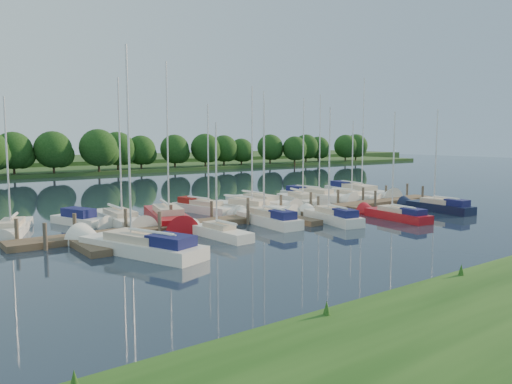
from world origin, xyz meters
TOP-DOWN VIEW (x-y plane):
  - ground at (0.00, 0.00)m, footprint 260.00×260.00m
  - dock at (0.00, 7.31)m, footprint 40.00×6.00m
  - mooring_pilings at (0.00, 8.43)m, footprint 38.24×2.84m
  - far_shore at (0.00, 75.00)m, footprint 180.00×30.00m
  - distant_hill at (0.00, 100.00)m, footprint 220.00×40.00m
  - treeline at (0.07, 62.11)m, footprint 147.54×9.56m
  - sailboat_n_0 at (-18.61, 13.04)m, footprint 3.81×7.43m
  - motorboat at (-13.73, 13.95)m, footprint 3.13×5.48m
  - sailboat_n_2 at (-11.09, 12.73)m, footprint 2.38×8.94m
  - sailboat_n_3 at (-8.11, 10.80)m, footprint 4.48×9.87m
  - sailboat_n_4 at (-3.28, 13.43)m, footprint 3.10×7.56m
  - sailboat_n_5 at (-0.35, 11.00)m, footprint 4.08×8.72m
  - sailboat_n_6 at (2.99, 13.68)m, footprint 2.68×8.77m
  - sailboat_n_7 at (6.60, 12.12)m, footprint 3.82×8.20m
  - sailboat_n_8 at (10.76, 14.56)m, footprint 3.16×8.89m
  - sailboat_n_9 at (13.28, 12.13)m, footprint 2.73×6.64m
  - sailboat_n_10 at (16.91, 14.13)m, footprint 4.00×10.64m
  - sailboat_s_0 at (-14.05, 2.83)m, footprint 4.86×9.38m
  - sailboat_s_1 at (-8.00, 3.82)m, footprint 1.77×6.01m
  - sailboat_s_2 at (-2.55, 5.70)m, footprint 2.09×7.38m
  - sailboat_s_3 at (2.08, 3.64)m, footprint 2.89×7.10m
  - sailboat_s_4 at (7.09, 1.53)m, footprint 2.29×6.92m
  - sailboat_s_5 at (13.56, 2.00)m, footprint 2.10×7.17m

SIDE VIEW (x-z plane):
  - ground at x=0.00m, z-range 0.00..0.00m
  - dock at x=0.00m, z-range 0.00..0.40m
  - sailboat_n_2 at x=-11.09m, z-range -5.35..5.88m
  - sailboat_n_0 at x=-18.61m, z-range -4.47..5.00m
  - sailboat_n_9 at x=13.28m, z-range -3.96..4.49m
  - sailboat_s_1 at x=-8.00m, z-range -3.61..4.16m
  - sailboat_n_6 at x=2.99m, z-range -5.26..5.80m
  - sailboat_n_5 at x=-0.35m, z-range -5.29..5.86m
  - sailboat_n_3 at x=-8.11m, z-range -5.96..6.52m
  - sailboat_n_7 at x=6.60m, z-range -4.99..5.55m
  - far_shore at x=0.00m, z-range 0.00..0.60m
  - sailboat_s_4 at x=7.09m, z-range -4.09..4.72m
  - sailboat_n_4 at x=-3.28m, z-range -4.50..5.15m
  - sailboat_n_8 at x=10.76m, z-range -5.26..5.91m
  - motorboat at x=-13.73m, z-range -0.43..1.08m
  - sailboat_s_0 at x=-14.05m, z-range -5.65..6.31m
  - sailboat_s_5 at x=13.56m, z-range -4.31..4.98m
  - sailboat_s_3 at x=2.08m, z-range -4.25..4.91m
  - sailboat_n_10 at x=16.91m, z-range -6.31..6.98m
  - sailboat_s_2 at x=-2.55m, z-range -4.46..5.13m
  - mooring_pilings at x=0.00m, z-range -0.40..1.60m
  - distant_hill at x=0.00m, z-range 0.00..1.40m
  - treeline at x=0.07m, z-range -0.05..8.26m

